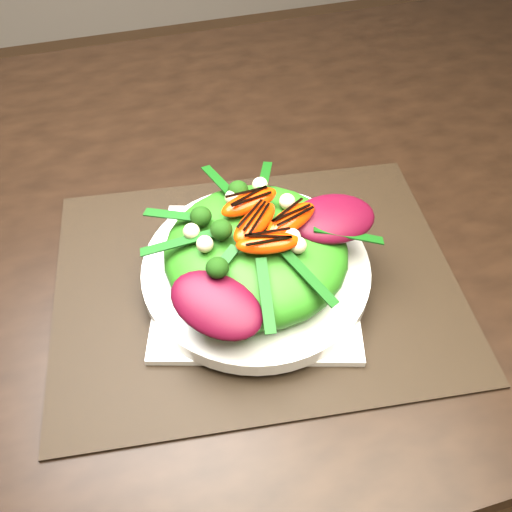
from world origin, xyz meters
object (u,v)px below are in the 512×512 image
object	(u,v)px
orange_segment	(249,219)
placemat	(256,281)
salad_bowl	(256,270)
dining_table	(321,186)
plate_base	(256,277)
lettuce_mound	(256,252)

from	to	relation	value
orange_segment	placemat	bearing A→B (deg)	-67.66
salad_bowl	dining_table	bearing A→B (deg)	47.85
plate_base	lettuce_mound	bearing A→B (deg)	0.00
salad_bowl	orange_segment	distance (m)	0.08
dining_table	lettuce_mound	world-z (taller)	dining_table
plate_base	dining_table	bearing A→B (deg)	47.85
lettuce_mound	placemat	bearing A→B (deg)	0.00
dining_table	orange_segment	world-z (taller)	dining_table
salad_bowl	orange_segment	bearing A→B (deg)	112.34
lettuce_mound	orange_segment	bearing A→B (deg)	112.34
dining_table	plate_base	size ratio (longest dim) A/B	7.06
placemat	orange_segment	size ratio (longest dim) A/B	7.05
plate_base	orange_segment	world-z (taller)	orange_segment
salad_bowl	lettuce_mound	world-z (taller)	lettuce_mound
dining_table	plate_base	distance (m)	0.21
dining_table	orange_segment	size ratio (longest dim) A/B	24.39
salad_bowl	orange_segment	xyz separation A→B (m)	(-0.00, 0.01, 0.08)
dining_table	lettuce_mound	distance (m)	0.22
dining_table	plate_base	bearing A→B (deg)	-132.15
plate_base	placemat	bearing A→B (deg)	0.00
dining_table	placemat	xyz separation A→B (m)	(-0.14, -0.15, 0.02)
dining_table	lettuce_mound	bearing A→B (deg)	-132.15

